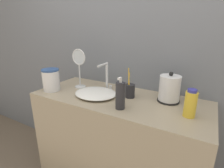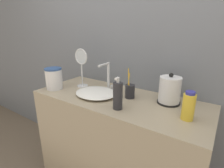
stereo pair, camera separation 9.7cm
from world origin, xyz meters
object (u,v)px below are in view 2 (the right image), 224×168
(shampoo_bottle, at_px, (188,106))
(vanity_mirror, at_px, (81,65))
(water_pitcher, at_px, (54,78))
(lotion_bottle, at_px, (118,96))
(electric_kettle, at_px, (170,91))
(toothbrush_cup, at_px, (130,91))
(faucet, at_px, (108,75))

(shampoo_bottle, distance_m, vanity_mirror, 0.93)
(water_pitcher, bearing_deg, lotion_bottle, -2.14)
(electric_kettle, height_order, toothbrush_cup, toothbrush_cup)
(shampoo_bottle, bearing_deg, toothbrush_cup, 167.09)
(faucet, height_order, electric_kettle, faucet)
(faucet, bearing_deg, water_pitcher, -148.83)
(faucet, distance_m, shampoo_bottle, 0.70)
(lotion_bottle, relative_size, water_pitcher, 1.17)
(faucet, height_order, lotion_bottle, faucet)
(shampoo_bottle, height_order, water_pitcher, water_pitcher)
(water_pitcher, bearing_deg, electric_kettle, 15.41)
(toothbrush_cup, bearing_deg, water_pitcher, -163.91)
(water_pitcher, bearing_deg, vanity_mirror, 48.70)
(faucet, bearing_deg, toothbrush_cup, -12.89)
(toothbrush_cup, height_order, shampoo_bottle, toothbrush_cup)
(electric_kettle, relative_size, lotion_bottle, 1.02)
(faucet, relative_size, electric_kettle, 1.06)
(water_pitcher, bearing_deg, shampoo_bottle, 4.55)
(toothbrush_cup, relative_size, vanity_mirror, 0.67)
(electric_kettle, height_order, vanity_mirror, vanity_mirror)
(faucet, xyz_separation_m, lotion_bottle, (0.27, -0.27, -0.04))
(shampoo_bottle, relative_size, vanity_mirror, 0.51)
(lotion_bottle, height_order, water_pitcher, lotion_bottle)
(toothbrush_cup, relative_size, water_pitcher, 1.24)
(lotion_bottle, distance_m, water_pitcher, 0.67)
(faucet, height_order, vanity_mirror, vanity_mirror)
(water_pitcher, bearing_deg, toothbrush_cup, 16.09)
(toothbrush_cup, bearing_deg, electric_kettle, 13.79)
(lotion_bottle, distance_m, vanity_mirror, 0.56)
(toothbrush_cup, height_order, lotion_bottle, toothbrush_cup)
(lotion_bottle, distance_m, shampoo_bottle, 0.43)
(faucet, bearing_deg, shampoo_bottle, -12.90)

